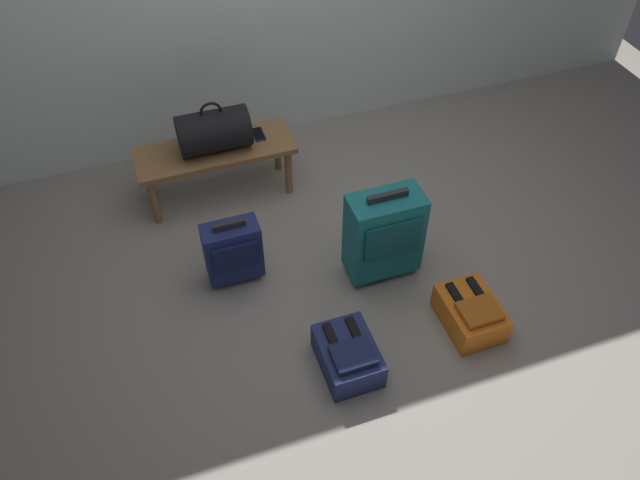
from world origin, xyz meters
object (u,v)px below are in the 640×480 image
at_px(backpack_orange, 471,313).
at_px(backpack_navy, 348,355).
at_px(suitcase_small_navy, 233,251).
at_px(cell_phone, 258,134).
at_px(bench, 216,155).
at_px(suitcase_upright_teal, 384,233).
at_px(duffel_bag_black, 214,131).

height_order(backpack_orange, backpack_navy, same).
bearing_deg(backpack_orange, suitcase_small_navy, 146.90).
xyz_separation_m(cell_phone, suitcase_small_navy, (-0.38, -0.81, -0.15)).
xyz_separation_m(bench, cell_phone, (0.30, 0.04, 0.06)).
xyz_separation_m(suitcase_upright_teal, backpack_orange, (0.31, -0.52, -0.23)).
bearing_deg(cell_phone, suitcase_upright_teal, -66.54).
bearing_deg(backpack_navy, backpack_orange, 2.80).
distance_m(duffel_bag_black, suitcase_small_navy, 0.81).
relative_size(backpack_orange, backpack_navy, 1.00).
xyz_separation_m(bench, backpack_navy, (0.33, -1.54, -0.23)).
bearing_deg(backpack_navy, bench, 101.95).
bearing_deg(backpack_orange, duffel_bag_black, 124.84).
height_order(bench, backpack_navy, bench).
bearing_deg(suitcase_small_navy, backpack_orange, -33.10).
height_order(duffel_bag_black, suitcase_upright_teal, duffel_bag_black).
xyz_separation_m(bench, backpack_orange, (1.06, -1.50, -0.23)).
relative_size(bench, cell_phone, 6.94).
relative_size(bench, backpack_orange, 2.63).
bearing_deg(cell_phone, backpack_navy, -89.03).
xyz_separation_m(suitcase_small_navy, backpack_navy, (0.41, -0.78, -0.15)).
xyz_separation_m(cell_phone, backpack_navy, (0.03, -1.58, -0.30)).
bearing_deg(suitcase_small_navy, bench, 83.93).
bearing_deg(bench, backpack_navy, -78.05).
height_order(bench, duffel_bag_black, duffel_bag_black).
bearing_deg(bench, suitcase_small_navy, -96.07).
relative_size(suitcase_upright_teal, suitcase_small_navy, 1.35).
bearing_deg(suitcase_upright_teal, duffel_bag_black, 126.74).
relative_size(suitcase_upright_teal, backpack_orange, 1.63).
bearing_deg(suitcase_small_navy, cell_phone, 64.77).
xyz_separation_m(duffel_bag_black, backpack_orange, (1.05, -1.50, -0.42)).
xyz_separation_m(duffel_bag_black, cell_phone, (0.29, 0.04, -0.13)).
relative_size(duffel_bag_black, backpack_navy, 1.16).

